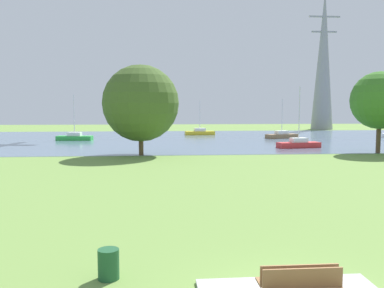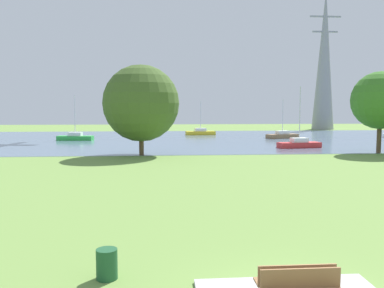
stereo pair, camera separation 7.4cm
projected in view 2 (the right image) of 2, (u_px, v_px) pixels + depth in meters
name	position (u px, v px, depth m)	size (l,w,h in m)	color
ground_plane	(200.00, 168.00, 31.10)	(160.00, 160.00, 0.00)	olive
bench_facing_water	(295.00, 284.00, 9.48)	(1.80, 0.48, 0.89)	#ADA68A
litter_bin	(107.00, 264.00, 10.89)	(0.56, 0.56, 0.80)	#1E512D
water_surface	(180.00, 139.00, 58.90)	(140.00, 40.00, 0.02)	slate
sailboat_green	(75.00, 137.00, 56.74)	(4.94, 2.03, 6.22)	green
sailboat_red	(299.00, 144.00, 46.29)	(4.98, 2.25, 6.84)	red
sailboat_brown	(282.00, 135.00, 60.49)	(5.03, 2.87, 5.68)	brown
sailboat_yellow	(200.00, 132.00, 67.90)	(4.94, 2.02, 5.63)	yellow
tree_mid_shore	(141.00, 103.00, 38.57)	(7.15, 7.15, 8.47)	brown
tree_east_near	(381.00, 100.00, 40.38)	(5.63, 5.63, 8.02)	brown
electricity_pylon	(324.00, 59.00, 84.15)	(6.40, 4.40, 28.44)	gray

